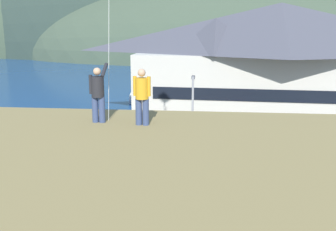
{
  "coord_description": "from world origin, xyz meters",
  "views": [
    {
      "loc": [
        2.96,
        -18.14,
        10.38
      ],
      "look_at": [
        0.29,
        9.0,
        4.01
      ],
      "focal_mm": 42.45,
      "sensor_mm": 36.0,
      "label": 1
    }
  ],
  "objects_px": {
    "moored_boat_inner_slip": "(141,96)",
    "parked_car_corner_spot": "(304,179)",
    "parking_light_pole": "(193,113)",
    "moored_boat_wharfside": "(140,94)",
    "person_kite_flyer": "(98,93)",
    "person_companion": "(142,95)",
    "parked_car_front_row_red": "(86,207)",
    "harbor_lodge": "(278,63)",
    "wharf_dock": "(165,98)",
    "parked_car_mid_row_far": "(100,163)",
    "storage_shed_waterside": "(174,101)",
    "moored_boat_outer_mooring": "(191,93)",
    "parked_car_mid_row_center": "(257,219)",
    "parked_car_back_row_left": "(202,162)"
  },
  "relations": [
    {
      "from": "harbor_lodge",
      "to": "person_kite_flyer",
      "type": "height_order",
      "value": "harbor_lodge"
    },
    {
      "from": "storage_shed_waterside",
      "to": "moored_boat_outer_mooring",
      "type": "relative_size",
      "value": 0.8
    },
    {
      "from": "harbor_lodge",
      "to": "person_kite_flyer",
      "type": "xyz_separation_m",
      "value": [
        -10.4,
        -28.26,
        1.71
      ]
    },
    {
      "from": "moored_boat_inner_slip",
      "to": "parked_car_mid_row_far",
      "type": "height_order",
      "value": "moored_boat_inner_slip"
    },
    {
      "from": "storage_shed_waterside",
      "to": "parking_light_pole",
      "type": "height_order",
      "value": "parking_light_pole"
    },
    {
      "from": "moored_boat_wharfside",
      "to": "storage_shed_waterside",
      "type": "bearing_deg",
      "value": -66.09
    },
    {
      "from": "parked_car_mid_row_center",
      "to": "storage_shed_waterside",
      "type": "bearing_deg",
      "value": 104.61
    },
    {
      "from": "parked_car_corner_spot",
      "to": "parking_light_pole",
      "type": "relative_size",
      "value": 0.65
    },
    {
      "from": "parked_car_corner_spot",
      "to": "parked_car_mid_row_center",
      "type": "xyz_separation_m",
      "value": [
        -3.48,
        -5.54,
        0.0
      ]
    },
    {
      "from": "storage_shed_waterside",
      "to": "person_companion",
      "type": "distance_m",
      "value": 29.92
    },
    {
      "from": "moored_boat_wharfside",
      "to": "person_companion",
      "type": "xyz_separation_m",
      "value": [
        7.28,
        -42.43,
        7.51
      ]
    },
    {
      "from": "moored_boat_inner_slip",
      "to": "parked_car_mid_row_far",
      "type": "distance_m",
      "value": 27.25
    },
    {
      "from": "harbor_lodge",
      "to": "moored_boat_inner_slip",
      "type": "height_order",
      "value": "harbor_lodge"
    },
    {
      "from": "parked_car_mid_row_center",
      "to": "person_companion",
      "type": "bearing_deg",
      "value": -126.26
    },
    {
      "from": "parked_car_back_row_left",
      "to": "harbor_lodge",
      "type": "bearing_deg",
      "value": 63.38
    },
    {
      "from": "parking_light_pole",
      "to": "moored_boat_wharfside",
      "type": "bearing_deg",
      "value": 107.89
    },
    {
      "from": "moored_boat_wharfside",
      "to": "person_kite_flyer",
      "type": "distance_m",
      "value": 43.3
    },
    {
      "from": "harbor_lodge",
      "to": "moored_boat_inner_slip",
      "type": "xyz_separation_m",
      "value": [
        -15.8,
        11.98,
        -5.81
      ]
    },
    {
      "from": "harbor_lodge",
      "to": "wharf_dock",
      "type": "distance_m",
      "value": 19.07
    },
    {
      "from": "harbor_lodge",
      "to": "wharf_dock",
      "type": "relative_size",
      "value": 2.27
    },
    {
      "from": "moored_boat_inner_slip",
      "to": "parked_car_corner_spot",
      "type": "height_order",
      "value": "moored_boat_inner_slip"
    },
    {
      "from": "person_companion",
      "to": "person_kite_flyer",
      "type": "bearing_deg",
      "value": 171.97
    },
    {
      "from": "storage_shed_waterside",
      "to": "person_companion",
      "type": "height_order",
      "value": "person_companion"
    },
    {
      "from": "moored_boat_wharfside",
      "to": "parked_car_mid_row_center",
      "type": "bearing_deg",
      "value": -71.9
    },
    {
      "from": "harbor_lodge",
      "to": "parked_car_mid_row_far",
      "type": "bearing_deg",
      "value": -132.91
    },
    {
      "from": "moored_boat_wharfside",
      "to": "person_kite_flyer",
      "type": "xyz_separation_m",
      "value": [
        5.85,
        -42.23,
        7.53
      ]
    },
    {
      "from": "parked_car_mid_row_far",
      "to": "parking_light_pole",
      "type": "xyz_separation_m",
      "value": [
        6.15,
        3.67,
        2.82
      ]
    },
    {
      "from": "storage_shed_waterside",
      "to": "moored_boat_outer_mooring",
      "type": "bearing_deg",
      "value": 85.06
    },
    {
      "from": "parked_car_front_row_red",
      "to": "person_kite_flyer",
      "type": "distance_m",
      "value": 10.02
    },
    {
      "from": "harbor_lodge",
      "to": "person_kite_flyer",
      "type": "distance_m",
      "value": 30.16
    },
    {
      "from": "moored_boat_inner_slip",
      "to": "person_kite_flyer",
      "type": "xyz_separation_m",
      "value": [
        5.4,
        -40.23,
        7.53
      ]
    },
    {
      "from": "parking_light_pole",
      "to": "moored_boat_outer_mooring",
      "type": "bearing_deg",
      "value": 92.48
    },
    {
      "from": "parked_car_mid_row_far",
      "to": "parked_car_back_row_left",
      "type": "height_order",
      "value": "same"
    },
    {
      "from": "parked_car_front_row_red",
      "to": "moored_boat_inner_slip",
      "type": "bearing_deg",
      "value": 94.55
    },
    {
      "from": "moored_boat_outer_mooring",
      "to": "parked_car_mid_row_center",
      "type": "xyz_separation_m",
      "value": [
        4.76,
        -37.62,
        0.34
      ]
    },
    {
      "from": "moored_boat_inner_slip",
      "to": "parked_car_corner_spot",
      "type": "bearing_deg",
      "value": -62.59
    },
    {
      "from": "parked_car_mid_row_center",
      "to": "parked_car_back_row_left",
      "type": "distance_m",
      "value": 8.32
    },
    {
      "from": "parked_car_corner_spot",
      "to": "moored_boat_wharfside",
      "type": "bearing_deg",
      "value": 116.53
    },
    {
      "from": "wharf_dock",
      "to": "person_companion",
      "type": "xyz_separation_m",
      "value": [
        3.62,
        -41.38,
        7.88
      ]
    },
    {
      "from": "wharf_dock",
      "to": "parking_light_pole",
      "type": "xyz_separation_m",
      "value": [
        4.59,
        -24.46,
        3.53
      ]
    },
    {
      "from": "parking_light_pole",
      "to": "person_kite_flyer",
      "type": "distance_m",
      "value": 17.44
    },
    {
      "from": "harbor_lodge",
      "to": "parked_car_mid_row_far",
      "type": "relative_size",
      "value": 6.81
    },
    {
      "from": "parked_car_mid_row_center",
      "to": "moored_boat_wharfside",
      "type": "bearing_deg",
      "value": 108.1
    },
    {
      "from": "person_kite_flyer",
      "to": "person_companion",
      "type": "relative_size",
      "value": 1.07
    },
    {
      "from": "person_companion",
      "to": "moored_boat_inner_slip",
      "type": "bearing_deg",
      "value": 99.59
    },
    {
      "from": "parked_car_front_row_red",
      "to": "moored_boat_wharfside",
      "type": "bearing_deg",
      "value": 95.01
    },
    {
      "from": "parked_car_front_row_red",
      "to": "person_companion",
      "type": "bearing_deg",
      "value": -58.04
    },
    {
      "from": "moored_boat_inner_slip",
      "to": "parked_car_mid_row_center",
      "type": "distance_m",
      "value": 36.07
    },
    {
      "from": "parked_car_mid_row_far",
      "to": "person_kite_flyer",
      "type": "bearing_deg",
      "value": -73.95
    },
    {
      "from": "moored_boat_wharfside",
      "to": "moored_boat_inner_slip",
      "type": "xyz_separation_m",
      "value": [
        0.44,
        -2.0,
        0.0
      ]
    }
  ]
}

